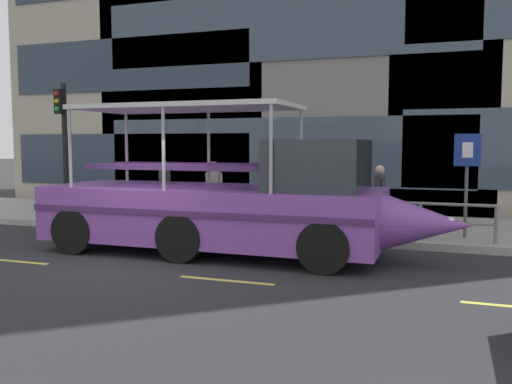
# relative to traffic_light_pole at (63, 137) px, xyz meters

# --- Properties ---
(ground_plane) EXTENTS (120.00, 120.00, 0.00)m
(ground_plane) POSITION_rel_traffic_light_pole_xyz_m (4.83, -3.76, -2.62)
(ground_plane) COLOR #2B2B2D
(sidewalk) EXTENTS (32.00, 4.80, 0.18)m
(sidewalk) POSITION_rel_traffic_light_pole_xyz_m (4.83, 1.84, -2.53)
(sidewalk) COLOR #A8A59E
(sidewalk) RESTS_ON ground_plane
(curb_edge) EXTENTS (32.00, 0.18, 0.18)m
(curb_edge) POSITION_rel_traffic_light_pole_xyz_m (4.83, -0.65, -2.53)
(curb_edge) COLOR #B2ADA3
(curb_edge) RESTS_ON ground_plane
(lane_centreline) EXTENTS (25.80, 0.12, 0.01)m
(lane_centreline) POSITION_rel_traffic_light_pole_xyz_m (4.83, -4.72, -2.62)
(lane_centreline) COLOR #DBD64C
(lane_centreline) RESTS_ON ground_plane
(curb_guardrail) EXTENTS (11.55, 0.09, 0.89)m
(curb_guardrail) POSITION_rel_traffic_light_pole_xyz_m (6.21, -0.31, -1.85)
(curb_guardrail) COLOR gray
(curb_guardrail) RESTS_ON sidewalk
(traffic_light_pole) EXTENTS (0.24, 0.46, 4.03)m
(traffic_light_pole) POSITION_rel_traffic_light_pole_xyz_m (0.00, 0.00, 0.00)
(traffic_light_pole) COLOR black
(traffic_light_pole) RESTS_ON sidewalk
(parking_sign) EXTENTS (0.60, 0.12, 2.48)m
(parking_sign) POSITION_rel_traffic_light_pole_xyz_m (11.30, 0.34, -0.76)
(parking_sign) COLOR #4C4F54
(parking_sign) RESTS_ON sidewalk
(leaned_bicycle) EXTENTS (1.74, 0.46, 0.96)m
(leaned_bicycle) POSITION_rel_traffic_light_pole_xyz_m (-0.07, 0.21, -2.07)
(leaned_bicycle) COLOR black
(leaned_bicycle) RESTS_ON sidewalk
(duck_tour_boat) EXTENTS (9.34, 2.60, 3.27)m
(duck_tour_boat) POSITION_rel_traffic_light_pole_xyz_m (6.48, -2.50, -1.54)
(duck_tour_boat) COLOR purple
(duck_tour_boat) RESTS_ON ground_plane
(pedestrian_near_bow) EXTENTS (0.32, 0.43, 1.70)m
(pedestrian_near_bow) POSITION_rel_traffic_light_pole_xyz_m (9.26, 0.49, -1.42)
(pedestrian_near_bow) COLOR #47423D
(pedestrian_near_bow) RESTS_ON sidewalk
(pedestrian_mid_left) EXTENTS (0.30, 0.41, 1.59)m
(pedestrian_mid_left) POSITION_rel_traffic_light_pole_xyz_m (6.81, 0.91, -1.48)
(pedestrian_mid_left) COLOR black
(pedestrian_mid_left) RESTS_ON sidewalk
(pedestrian_mid_right) EXTENTS (0.51, 0.24, 1.75)m
(pedestrian_mid_right) POSITION_rel_traffic_light_pole_xyz_m (4.73, 0.38, -1.39)
(pedestrian_mid_right) COLOR #47423D
(pedestrian_mid_right) RESTS_ON sidewalk
(pedestrian_near_stern) EXTENTS (0.45, 0.32, 1.74)m
(pedestrian_near_stern) POSITION_rel_traffic_light_pole_xyz_m (3.14, 0.46, -1.39)
(pedestrian_near_stern) COLOR #1E2338
(pedestrian_near_stern) RESTS_ON sidewalk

